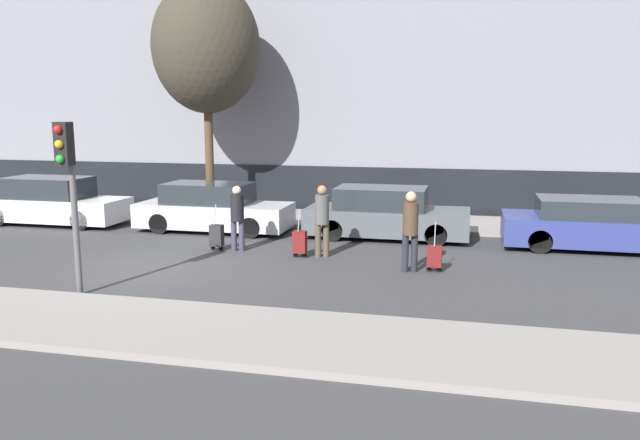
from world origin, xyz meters
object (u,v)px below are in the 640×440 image
at_px(parked_car_2, 385,215).
at_px(pedestrian_left, 237,214).
at_px(parked_car_0, 52,202).
at_px(bare_tree_near_crossing, 206,47).
at_px(parked_car_3, 594,225).
at_px(trolley_left, 217,236).
at_px(trolley_center, 300,242).
at_px(trolley_right, 434,256).
at_px(traffic_light, 68,173).
at_px(parked_car_1, 213,209).
at_px(pedestrian_right, 410,226).
at_px(pedestrian_center, 322,216).

relative_size(parked_car_2, pedestrian_left, 2.71).
xyz_separation_m(parked_car_0, bare_tree_near_crossing, (4.39, 2.36, 4.90)).
xyz_separation_m(parked_car_3, trolley_left, (-9.46, -2.44, -0.24)).
distance_m(parked_car_3, trolley_center, 7.67).
relative_size(parked_car_2, trolley_right, 4.02).
xyz_separation_m(pedestrian_left, traffic_light, (-1.61, -4.50, 1.44)).
bearing_deg(parked_car_0, parked_car_3, 0.11).
height_order(parked_car_1, pedestrian_left, pedestrian_left).
relative_size(parked_car_3, trolley_right, 4.14).
bearing_deg(parked_car_1, pedestrian_right, -29.55).
height_order(parked_car_3, pedestrian_left, pedestrian_left).
bearing_deg(traffic_light, parked_car_3, 33.11).
bearing_deg(traffic_light, trolley_center, 51.11).
height_order(parked_car_3, bare_tree_near_crossing, bare_tree_near_crossing).
bearing_deg(parked_car_2, parked_car_0, -178.81).
distance_m(parked_car_3, pedestrian_right, 5.64).
height_order(pedestrian_left, pedestrian_center, pedestrian_center).
height_order(pedestrian_right, traffic_light, traffic_light).
bearing_deg(parked_car_0, trolley_right, -15.31).
bearing_deg(trolley_left, pedestrian_left, 9.09).
bearing_deg(trolley_center, traffic_light, -128.89).
distance_m(trolley_left, trolley_right, 5.64).
bearing_deg(parked_car_3, trolley_right, -139.20).
bearing_deg(pedestrian_left, traffic_light, -118.68).
distance_m(parked_car_1, trolley_center, 4.40).
distance_m(pedestrian_left, bare_tree_near_crossing, 7.14).
relative_size(parked_car_1, pedestrian_right, 2.52).
xyz_separation_m(pedestrian_left, pedestrian_center, (2.25, -0.15, 0.06)).
height_order(parked_car_1, pedestrian_right, pedestrian_right).
bearing_deg(parked_car_3, parked_car_0, -179.89).
height_order(parked_car_2, traffic_light, traffic_light).
distance_m(parked_car_2, pedestrian_center, 2.97).
bearing_deg(pedestrian_center, parked_car_1, 125.98).
bearing_deg(parked_car_0, pedestrian_right, -16.51).
height_order(trolley_left, trolley_center, trolley_left).
bearing_deg(trolley_center, parked_car_0, 163.21).
distance_m(parked_car_1, pedestrian_left, 2.94).
bearing_deg(parked_car_1, parked_car_3, -0.15).
distance_m(parked_car_1, traffic_light, 7.10).
bearing_deg(parked_car_1, pedestrian_left, -54.61).
xyz_separation_m(parked_car_2, pedestrian_right, (1.03, -3.66, 0.36)).
xyz_separation_m(parked_car_3, bare_tree_near_crossing, (-11.66, 2.33, 4.96)).
distance_m(parked_car_1, trolley_right, 7.53).
height_order(trolley_left, pedestrian_center, pedestrian_center).
bearing_deg(parked_car_2, traffic_light, -125.67).
height_order(pedestrian_left, traffic_light, traffic_light).
xyz_separation_m(trolley_left, bare_tree_near_crossing, (-2.20, 4.77, 5.20)).
relative_size(parked_car_0, pedestrian_left, 2.78).
distance_m(parked_car_2, trolley_right, 3.89).
bearing_deg(pedestrian_center, parked_car_2, 44.73).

